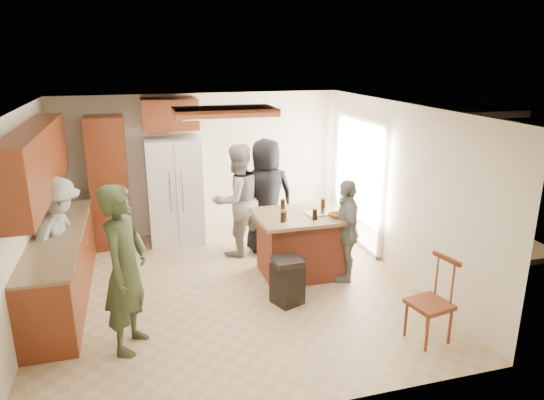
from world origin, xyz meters
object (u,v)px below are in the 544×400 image
object	(u,v)px
person_counter	(61,239)
kitchen_island	(300,244)
person_front_left	(125,269)
spindle_chair	(431,304)
trash_bin	(287,281)
person_side_right	(346,230)
refrigerator	(175,191)
person_behind_right	(266,196)
person_behind_left	(238,200)

from	to	relation	value
person_counter	kitchen_island	size ratio (longest dim) A/B	1.29
person_front_left	spindle_chair	world-z (taller)	person_front_left
person_front_left	trash_bin	bearing A→B (deg)	-53.91
person_side_right	refrigerator	distance (m)	3.12
person_behind_right	person_side_right	xyz separation A→B (m)	(0.81, -1.36, -0.19)
person_side_right	refrigerator	size ratio (longest dim) A/B	0.83
person_front_left	kitchen_island	xyz separation A→B (m)	(2.42, 1.26, -0.47)
person_side_right	kitchen_island	bearing A→B (deg)	-106.52
person_behind_right	refrigerator	world-z (taller)	person_behind_right
person_front_left	kitchen_island	distance (m)	2.77
person_behind_left	kitchen_island	distance (m)	1.31
trash_bin	person_behind_left	bearing A→B (deg)	98.36
person_front_left	person_behind_left	world-z (taller)	person_front_left
person_side_right	person_front_left	bearing A→B (deg)	-59.17
kitchen_island	trash_bin	xyz separation A→B (m)	(-0.45, -0.80, -0.16)
person_behind_left	spindle_chair	distance (m)	3.47
person_behind_left	person_side_right	distance (m)	1.86
person_front_left	person_behind_left	bearing A→B (deg)	-14.06
person_counter	person_front_left	bearing A→B (deg)	-126.52
person_front_left	spindle_chair	xyz separation A→B (m)	(3.27, -0.79, -0.49)
person_behind_left	refrigerator	distance (m)	1.26
person_behind_left	person_behind_right	distance (m)	0.48
person_behind_right	refrigerator	bearing A→B (deg)	-31.12
person_behind_right	kitchen_island	distance (m)	1.15
kitchen_island	spindle_chair	distance (m)	2.22
person_front_left	person_behind_right	size ratio (longest dim) A/B	1.00
kitchen_island	spindle_chair	bearing A→B (deg)	-67.49
person_behind_right	kitchen_island	world-z (taller)	person_behind_right
person_front_left	person_behind_left	xyz separation A→B (m)	(1.71, 2.27, -0.03)
person_behind_left	person_counter	world-z (taller)	person_behind_left
refrigerator	kitchen_island	size ratio (longest dim) A/B	1.41
person_behind_left	kitchen_island	size ratio (longest dim) A/B	1.42
spindle_chair	person_behind_left	bearing A→B (deg)	117.07
person_front_left	trash_bin	distance (m)	2.12
person_behind_right	person_side_right	world-z (taller)	person_behind_right
person_behind_left	trash_bin	xyz separation A→B (m)	(0.27, -1.81, -0.59)
kitchen_island	trash_bin	world-z (taller)	kitchen_island
person_front_left	refrigerator	world-z (taller)	person_front_left
person_behind_left	trash_bin	distance (m)	1.92
person_behind_left	person_front_left	bearing A→B (deg)	32.62
spindle_chair	person_side_right	bearing A→B (deg)	99.18
refrigerator	trash_bin	size ratio (longest dim) A/B	2.86
person_side_right	trash_bin	size ratio (longest dim) A/B	2.37
kitchen_island	person_behind_left	bearing A→B (deg)	125.28
person_front_left	refrigerator	distance (m)	3.23
kitchen_island	trash_bin	bearing A→B (deg)	-119.26
person_front_left	trash_bin	size ratio (longest dim) A/B	2.98
refrigerator	spindle_chair	distance (m)	4.66
kitchen_island	spindle_chair	xyz separation A→B (m)	(0.85, -2.05, -0.02)
person_behind_right	refrigerator	size ratio (longest dim) A/B	1.04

